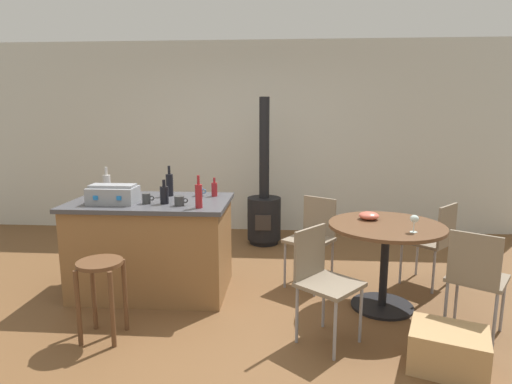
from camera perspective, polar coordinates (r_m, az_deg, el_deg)
name	(u,v)px	position (r m, az deg, el deg)	size (l,w,h in m)	color
ground_plane	(220,306)	(4.02, -4.82, -14.86)	(8.80, 8.80, 0.00)	brown
back_wall	(247,138)	(6.26, -1.26, 7.17)	(8.00, 0.10, 2.70)	beige
kitchen_island	(153,246)	(4.29, -13.53, -6.94)	(1.48, 0.90, 0.90)	olive
wooden_stool	(101,281)	(3.53, -19.85, -11.05)	(0.34, 0.34, 0.62)	brown
dining_table	(385,244)	(3.94, 16.77, -6.65)	(0.99, 0.99, 0.77)	black
folding_chair_near	(313,234)	(4.34, 7.55, -5.55)	(0.55, 0.55, 0.88)	#7F705B
folding_chair_far	(322,276)	(3.33, 8.76, -10.94)	(0.56, 0.56, 0.86)	#7F705B
folding_chair_left	(476,275)	(3.72, 27.10, -9.75)	(0.56, 0.56, 0.86)	#7F705B
folding_chair_right	(434,238)	(4.61, 22.50, -5.65)	(0.57, 0.57, 0.85)	#7F705B
wood_stove	(264,209)	(5.65, 1.08, -2.27)	(0.44, 0.45, 1.91)	black
toolbox	(113,194)	(4.13, -18.40, -0.29)	(0.42, 0.27, 0.17)	gray
bottle_0	(107,185)	(4.51, -19.15, 0.93)	(0.07, 0.07, 0.29)	#B7B2AD
bottle_1	(214,189)	(4.26, -5.54, 0.40)	(0.06, 0.06, 0.19)	maroon
bottle_2	(199,195)	(3.75, -7.60, -0.44)	(0.06, 0.06, 0.29)	maroon
bottle_3	(170,184)	(4.33, -11.38, 1.01)	(0.07, 0.07, 0.30)	black
bottle_4	(164,194)	(3.98, -12.06, -0.32)	(0.08, 0.08, 0.22)	black
cup_0	(180,201)	(3.88, -10.09, -1.16)	(0.12, 0.09, 0.09)	#383838
cup_1	(147,198)	(4.02, -14.28, -0.84)	(0.11, 0.07, 0.09)	#383838
cup_2	(200,192)	(4.30, -7.49, 0.05)	(0.11, 0.07, 0.08)	#4C7099
wine_glass	(414,219)	(3.68, 20.24, -3.44)	(0.07, 0.07, 0.14)	silver
serving_bowl	(369,216)	(4.01, 14.73, -3.04)	(0.18, 0.18, 0.07)	#DB6651
cardboard_box	(448,350)	(3.36, 24.11, -18.52)	(0.49, 0.39, 0.28)	tan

